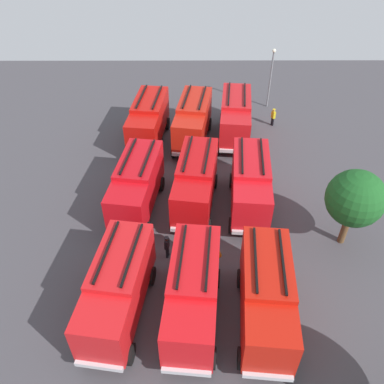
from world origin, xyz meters
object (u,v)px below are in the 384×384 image
(firefighter_1, at_px, (167,246))
(firefighter_3, at_px, (129,132))
(traffic_cone_0, at_px, (218,252))
(tree_0, at_px, (355,199))
(fire_truck_8, at_px, (266,296))
(fire_truck_1, at_px, (137,185))
(fire_truck_2, at_px, (118,288))
(fire_truck_7, at_px, (250,183))
(fire_truck_3, at_px, (193,120))
(lamppost, at_px, (271,74))
(fire_truck_5, at_px, (193,292))
(fire_truck_6, at_px, (235,117))
(fire_truck_0, at_px, (148,120))
(firefighter_0, at_px, (273,116))
(fire_truck_4, at_px, (196,182))

(firefighter_1, relative_size, firefighter_3, 1.06)
(traffic_cone_0, bearing_deg, tree_0, 98.35)
(fire_truck_8, bearing_deg, fire_truck_1, -134.97)
(firefighter_3, bearing_deg, fire_truck_2, 87.56)
(firefighter_3, distance_m, traffic_cone_0, 15.47)
(fire_truck_7, bearing_deg, fire_truck_2, -37.26)
(fire_truck_8, bearing_deg, fire_truck_3, -163.26)
(traffic_cone_0, distance_m, lamppost, 21.23)
(fire_truck_5, relative_size, fire_truck_6, 1.00)
(fire_truck_3, relative_size, lamppost, 1.26)
(fire_truck_3, bearing_deg, firefighter_3, -82.25)
(fire_truck_5, distance_m, tree_0, 11.44)
(fire_truck_5, relative_size, lamppost, 1.24)
(fire_truck_0, distance_m, fire_truck_8, 19.72)
(fire_truck_0, height_order, fire_truck_8, same)
(firefighter_0, bearing_deg, fire_truck_0, -9.41)
(firefighter_0, height_order, firefighter_3, firefighter_0)
(fire_truck_0, bearing_deg, fire_truck_3, 95.82)
(fire_truck_5, xyz_separation_m, fire_truck_8, (0.23, 3.80, 0.00))
(fire_truck_0, height_order, fire_truck_5, same)
(fire_truck_2, height_order, lamppost, lamppost)
(fire_truck_7, relative_size, traffic_cone_0, 10.58)
(fire_truck_0, bearing_deg, tree_0, 54.64)
(firefighter_0, distance_m, firefighter_3, 13.60)
(fire_truck_1, relative_size, tree_0, 1.34)
(traffic_cone_0, bearing_deg, lamppost, 163.05)
(fire_truck_5, relative_size, fire_truck_8, 1.00)
(fire_truck_5, height_order, firefighter_0, fire_truck_5)
(fire_truck_2, xyz_separation_m, traffic_cone_0, (-4.11, 5.61, -1.80))
(fire_truck_2, height_order, fire_truck_3, same)
(fire_truck_3, xyz_separation_m, fire_truck_6, (-0.56, 3.75, 0.00))
(firefighter_0, bearing_deg, fire_truck_3, -2.61)
(fire_truck_4, relative_size, fire_truck_6, 1.01)
(fire_truck_1, relative_size, fire_truck_2, 1.00)
(fire_truck_7, height_order, traffic_cone_0, fire_truck_7)
(fire_truck_6, bearing_deg, lamppost, 152.96)
(fire_truck_4, xyz_separation_m, fire_truck_7, (0.19, 3.83, 0.00))
(fire_truck_1, xyz_separation_m, fire_truck_2, (8.69, -0.10, 0.00))
(fire_truck_2, distance_m, traffic_cone_0, 7.18)
(fire_truck_4, xyz_separation_m, fire_truck_8, (9.49, 3.57, 0.00))
(fire_truck_0, xyz_separation_m, fire_truck_4, (8.71, 4.03, 0.00))
(fire_truck_4, height_order, traffic_cone_0, fire_truck_4)
(fire_truck_3, xyz_separation_m, fire_truck_4, (8.64, 0.15, 0.00))
(fire_truck_1, bearing_deg, fire_truck_8, 47.88)
(fire_truck_2, distance_m, tree_0, 14.91)
(fire_truck_0, bearing_deg, fire_truck_4, 31.64)
(fire_truck_3, relative_size, fire_truck_8, 1.01)
(fire_truck_3, relative_size, firefighter_3, 4.61)
(fire_truck_3, relative_size, fire_truck_4, 1.00)
(fire_truck_4, relative_size, fire_truck_5, 1.01)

